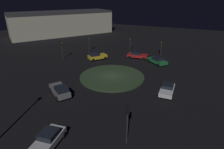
% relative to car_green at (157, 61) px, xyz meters
% --- Properties ---
extents(ground_plane, '(117.50, 117.50, 0.00)m').
position_rel_car_green_xyz_m(ground_plane, '(5.71, 10.10, -0.72)').
color(ground_plane, black).
extents(roundabout_island, '(11.07, 11.07, 0.29)m').
position_rel_car_green_xyz_m(roundabout_island, '(5.71, 10.10, -0.57)').
color(roundabout_island, '#2D4228').
rests_on(roundabout_island, ground_plane).
extents(car_green, '(4.46, 4.13, 1.33)m').
position_rel_car_green_xyz_m(car_green, '(0.00, 0.00, 0.00)').
color(car_green, '#1E7238').
rests_on(car_green, ground_plane).
extents(car_yellow, '(3.84, 4.24, 1.60)m').
position_rel_car_green_xyz_m(car_yellow, '(12.64, 2.79, 0.11)').
color(car_yellow, gold).
rests_on(car_yellow, ground_plane).
extents(car_white, '(2.07, 4.01, 1.43)m').
position_rel_car_green_xyz_m(car_white, '(-3.88, 12.14, 0.03)').
color(car_white, white).
rests_on(car_white, ground_plane).
extents(car_grey, '(4.55, 3.80, 1.63)m').
position_rel_car_green_xyz_m(car_grey, '(9.78, 18.86, 0.12)').
color(car_grey, slate).
rests_on(car_grey, ground_plane).
extents(car_red, '(4.53, 2.38, 1.41)m').
position_rel_car_green_xyz_m(car_red, '(4.86, -1.86, 0.04)').
color(car_red, red).
rests_on(car_red, ground_plane).
extents(car_silver, '(2.40, 4.01, 1.47)m').
position_rel_car_green_xyz_m(car_silver, '(4.67, 26.98, 0.02)').
color(car_silver, silver).
rests_on(car_silver, ground_plane).
extents(traffic_light_southeast, '(0.39, 0.39, 4.21)m').
position_rel_car_green_xyz_m(traffic_light_southeast, '(16.94, -1.31, 2.28)').
color(traffic_light_southeast, '#2D2D2D').
rests_on(traffic_light_southeast, ground_plane).
extents(traffic_light_south, '(0.35, 0.39, 3.88)m').
position_rel_car_green_xyz_m(traffic_light_south, '(0.40, -5.56, 2.05)').
color(traffic_light_south, '#2D2D2D').
rests_on(traffic_light_south, ground_plane).
extents(traffic_light_northwest, '(0.37, 0.40, 4.19)m').
position_rel_car_green_xyz_m(traffic_light_northwest, '(-1.92, 23.65, 2.27)').
color(traffic_light_northwest, '#2D2D2D').
rests_on(traffic_light_northwest, ground_plane).
extents(traffic_light_south_near, '(0.33, 0.37, 3.89)m').
position_rel_car_green_xyz_m(traffic_light_south_near, '(7.93, -5.76, 2.06)').
color(traffic_light_south_near, '#2D2D2D').
rests_on(traffic_light_south_near, ground_plane).
extents(traffic_light_east, '(0.39, 0.35, 4.21)m').
position_rel_car_green_xyz_m(traffic_light_east, '(19.51, 5.66, 2.28)').
color(traffic_light_east, '#2D2D2D').
rests_on(traffic_light_east, ground_plane).
extents(store_building, '(28.87, 34.56, 7.89)m').
position_rel_car_green_xyz_m(store_building, '(37.53, -17.68, 3.23)').
color(store_building, '#B7B299').
rests_on(store_building, ground_plane).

